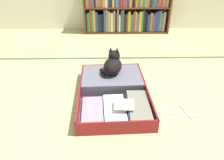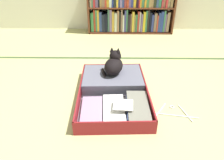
{
  "view_description": "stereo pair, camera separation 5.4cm",
  "coord_description": "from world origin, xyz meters",
  "px_view_note": "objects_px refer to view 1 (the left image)",
  "views": [
    {
      "loc": [
        -0.06,
        -1.46,
        1.17
      ],
      "look_at": [
        -0.03,
        0.17,
        0.21
      ],
      "focal_mm": 34.1,
      "sensor_mm": 36.0,
      "label": 1
    },
    {
      "loc": [
        -0.01,
        -1.46,
        1.17
      ],
      "look_at": [
        -0.03,
        0.17,
        0.21
      ],
      "focal_mm": 34.1,
      "sensor_mm": 36.0,
      "label": 2
    }
  ],
  "objects_px": {
    "bookshelf": "(126,8)",
    "clothes_hanger": "(173,111)",
    "open_suitcase": "(114,89)",
    "black_cat": "(113,64)"
  },
  "relations": [
    {
      "from": "bookshelf",
      "to": "open_suitcase",
      "type": "bearing_deg",
      "value": -97.52
    },
    {
      "from": "clothes_hanger",
      "to": "black_cat",
      "type": "bearing_deg",
      "value": 135.9
    },
    {
      "from": "black_cat",
      "to": "open_suitcase",
      "type": "bearing_deg",
      "value": -89.12
    },
    {
      "from": "bookshelf",
      "to": "clothes_hanger",
      "type": "bearing_deg",
      "value": -83.68
    },
    {
      "from": "open_suitcase",
      "to": "clothes_hanger",
      "type": "bearing_deg",
      "value": -29.85
    },
    {
      "from": "open_suitcase",
      "to": "bookshelf",
      "type": "bearing_deg",
      "value": 82.48
    },
    {
      "from": "bookshelf",
      "to": "black_cat",
      "type": "height_order",
      "value": "bookshelf"
    },
    {
      "from": "open_suitcase",
      "to": "clothes_hanger",
      "type": "distance_m",
      "value": 0.59
    },
    {
      "from": "black_cat",
      "to": "clothes_hanger",
      "type": "xyz_separation_m",
      "value": [
        0.51,
        -0.49,
        -0.21
      ]
    },
    {
      "from": "bookshelf",
      "to": "clothes_hanger",
      "type": "xyz_separation_m",
      "value": [
        0.25,
        -2.25,
        -0.4
      ]
    }
  ]
}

